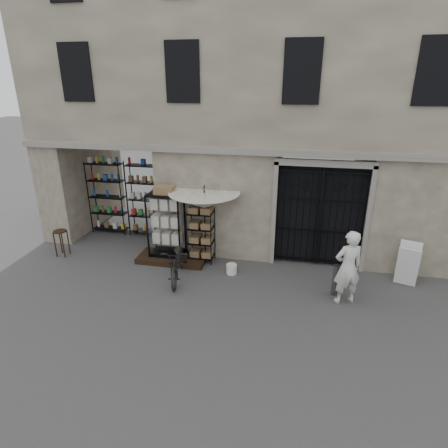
% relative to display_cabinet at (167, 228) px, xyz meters
% --- Properties ---
extents(ground, '(80.00, 80.00, 0.00)m').
position_rel_display_cabinet_xyz_m(ground, '(2.55, -1.64, -1.00)').
color(ground, black).
rests_on(ground, ground).
extents(main_building, '(14.00, 4.00, 9.00)m').
position_rel_display_cabinet_xyz_m(main_building, '(2.55, 2.36, 3.50)').
color(main_building, tan).
rests_on(main_building, ground).
extents(shop_recess, '(3.00, 1.70, 3.00)m').
position_rel_display_cabinet_xyz_m(shop_recess, '(-1.95, 1.16, 0.50)').
color(shop_recess, black).
rests_on(shop_recess, ground).
extents(shop_shelving, '(2.70, 0.50, 2.50)m').
position_rel_display_cabinet_xyz_m(shop_shelving, '(-2.00, 1.66, 0.25)').
color(shop_shelving, black).
rests_on(shop_shelving, ground).
extents(iron_gate, '(2.50, 0.21, 3.00)m').
position_rel_display_cabinet_xyz_m(iron_gate, '(4.30, 0.64, 0.50)').
color(iron_gate, black).
rests_on(iron_gate, ground).
extents(step_platform, '(2.00, 0.90, 0.15)m').
position_rel_display_cabinet_xyz_m(step_platform, '(0.15, -0.09, -0.92)').
color(step_platform, black).
rests_on(step_platform, ground).
extents(display_cabinet, '(1.09, 0.88, 2.04)m').
position_rel_display_cabinet_xyz_m(display_cabinet, '(0.00, 0.00, 0.00)').
color(display_cabinet, black).
rests_on(display_cabinet, step_platform).
extents(wire_rack, '(0.84, 0.73, 1.60)m').
position_rel_display_cabinet_xyz_m(wire_rack, '(1.01, 0.08, -0.21)').
color(wire_rack, black).
rests_on(wire_rack, ground).
extents(market_umbrella, '(2.27, 2.29, 2.81)m').
position_rel_display_cabinet_xyz_m(market_umbrella, '(1.15, 0.02, 1.03)').
color(market_umbrella, black).
rests_on(market_umbrella, ground).
extents(white_bucket, '(0.34, 0.34, 0.28)m').
position_rel_display_cabinet_xyz_m(white_bucket, '(2.02, -0.51, -0.86)').
color(white_bucket, silver).
rests_on(white_bucket, ground).
extents(bicycle, '(0.82, 1.09, 1.88)m').
position_rel_display_cabinet_xyz_m(bicycle, '(0.66, -1.05, -1.00)').
color(bicycle, black).
rests_on(bicycle, ground).
extents(wooden_stool, '(0.49, 0.49, 0.81)m').
position_rel_display_cabinet_xyz_m(wooden_stool, '(-3.24, -0.39, -0.57)').
color(wooden_stool, black).
rests_on(wooden_stool, ground).
extents(steel_bollard, '(0.19, 0.19, 0.82)m').
position_rel_display_cabinet_xyz_m(steel_bollard, '(4.73, -1.06, -0.59)').
color(steel_bollard, '#4D5058').
rests_on(steel_bollard, ground).
extents(shopkeeper, '(1.32, 1.97, 0.44)m').
position_rel_display_cabinet_xyz_m(shopkeeper, '(4.94, -1.33, -1.00)').
color(shopkeeper, silver).
rests_on(shopkeeper, ground).
extents(easel_sign, '(0.68, 0.73, 1.10)m').
position_rel_display_cabinet_xyz_m(easel_sign, '(6.58, -0.16, -0.43)').
color(easel_sign, silver).
rests_on(easel_sign, ground).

